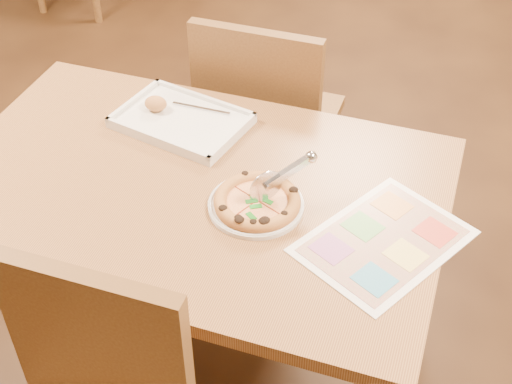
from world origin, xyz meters
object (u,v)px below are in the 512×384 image
(pizza, at_px, (257,201))
(appetizer_tray, at_px, (180,120))
(pizza_cutter, at_px, (281,177))
(menu, at_px, (384,241))
(plate, at_px, (256,205))
(dining_table, at_px, (193,208))
(chair_far, at_px, (264,109))

(pizza, height_order, appetizer_tray, appetizer_tray)
(pizza_cutter, bearing_deg, menu, -56.62)
(pizza, relative_size, appetizer_tray, 0.54)
(plate, height_order, pizza_cutter, pizza_cutter)
(appetizer_tray, xyz_separation_m, menu, (0.64, -0.28, -0.01))
(plate, distance_m, pizza_cutter, 0.10)
(dining_table, relative_size, menu, 3.34)
(pizza_cutter, height_order, menu, pizza_cutter)
(appetizer_tray, relative_size, menu, 1.02)
(chair_far, relative_size, pizza_cutter, 3.62)
(plate, bearing_deg, pizza_cutter, 32.66)
(plate, bearing_deg, pizza, -45.56)
(dining_table, distance_m, chair_far, 0.61)
(plate, bearing_deg, appetizer_tray, 140.41)
(dining_table, bearing_deg, appetizer_tray, 119.69)
(pizza, bearing_deg, plate, 134.44)
(pizza_cutter, xyz_separation_m, appetizer_tray, (-0.37, 0.23, -0.07))
(pizza, height_order, menu, pizza)
(pizza, distance_m, menu, 0.32)
(pizza_cutter, bearing_deg, appetizer_tray, 101.99)
(appetizer_tray, bearing_deg, plate, -39.59)
(pizza, bearing_deg, appetizer_tray, 140.32)
(chair_far, height_order, menu, chair_far)
(dining_table, xyz_separation_m, menu, (0.51, -0.05, 0.09))
(chair_far, distance_m, pizza, 0.69)
(dining_table, distance_m, pizza_cutter, 0.29)
(menu, bearing_deg, pizza, 177.72)
(pizza, xyz_separation_m, appetizer_tray, (-0.33, 0.27, -0.01))
(pizza_cutter, xyz_separation_m, menu, (0.27, -0.05, -0.08))
(dining_table, height_order, chair_far, chair_far)
(dining_table, relative_size, plate, 5.45)
(chair_far, relative_size, appetizer_tray, 1.18)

